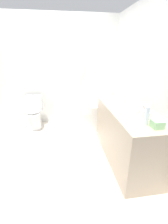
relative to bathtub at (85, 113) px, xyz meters
name	(u,v)px	position (x,y,z in m)	size (l,w,h in m)	color
ground_plane	(51,150)	(-0.76, -0.89, -0.31)	(4.12, 4.12, 0.00)	beige
wall_back_tiled	(50,72)	(-0.76, 0.42, 0.90)	(3.52, 0.10, 2.43)	silver
wall_right_mirror	(144,80)	(0.85, -0.89, 0.90)	(0.10, 2.92, 2.43)	silver
bathtub	(85,113)	(0.00, 0.00, 0.00)	(1.41, 0.74, 1.40)	white
toilet	(34,113)	(-1.16, 0.06, 0.05)	(0.35, 0.50, 0.74)	white
vanity_counter	(128,135)	(0.48, -1.28, 0.12)	(0.63, 1.50, 0.86)	tan
sink_basin	(130,108)	(0.46, -1.29, 0.58)	(0.35, 0.35, 0.06)	white
sink_faucet	(143,107)	(0.67, -1.29, 0.58)	(0.12, 0.15, 0.06)	#BBBBC0
water_bottle_0	(118,94)	(0.47, -0.75, 0.64)	(0.06, 0.06, 0.20)	silver
water_bottle_1	(147,116)	(0.43, -1.78, 0.67)	(0.06, 0.06, 0.25)	silver
water_bottle_2	(123,97)	(0.50, -0.91, 0.64)	(0.07, 0.07, 0.19)	silver
drinking_glass_0	(143,114)	(0.51, -1.56, 0.59)	(0.06, 0.06, 0.09)	white
drinking_glass_1	(148,116)	(0.53, -1.65, 0.60)	(0.08, 0.08, 0.10)	white
drinking_glass_2	(116,95)	(0.47, -0.65, 0.60)	(0.08, 0.08, 0.10)	white
tissue_box	(157,124)	(0.52, -1.87, 0.59)	(0.12, 0.12, 0.09)	#98D294
bath_mat	(98,138)	(0.17, -0.61, -0.30)	(0.54, 0.41, 0.01)	white
toilet_paper_roll	(25,127)	(-1.39, 0.01, -0.25)	(0.11, 0.11, 0.13)	white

